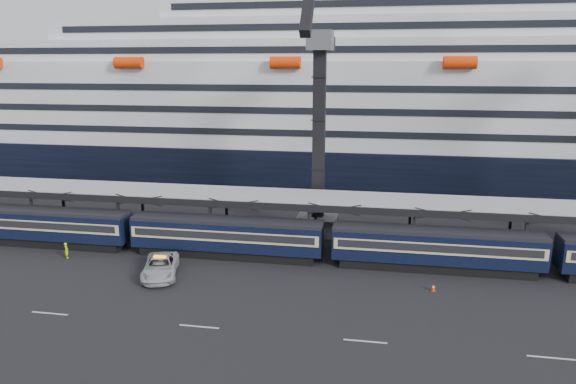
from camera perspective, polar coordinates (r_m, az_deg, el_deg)
name	(u,v)px	position (r m, az deg, el deg)	size (l,w,h in m)	color
ground	(563,330)	(43.05, 28.24, -13.37)	(260.00, 260.00, 0.00)	black
train	(474,250)	(49.95, 19.94, -6.03)	(133.05, 3.00, 4.05)	black
canopy	(520,208)	(53.83, 24.38, -1.62)	(130.00, 6.25, 5.53)	gray
cruise_ship	(463,107)	(83.49, 18.82, 8.97)	(214.09, 28.84, 34.00)	black
crane_dark_near	(319,128)	(55.63, 3.41, 7.10)	(4.50, 17.75, 35.08)	#4D5055
pickup_truck	(160,267)	(48.10, -14.00, -8.05)	(2.90, 6.29, 1.75)	#A2A4A9
worker	(66,250)	(55.30, -23.40, -5.97)	(0.58, 0.38, 1.59)	#D6F90D
traffic_cone_b	(151,279)	(47.04, -15.00, -9.32)	(0.36, 0.36, 0.71)	#F53607
traffic_cone_c	(433,287)	(45.64, 15.86, -10.14)	(0.33, 0.33, 0.67)	#F53607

